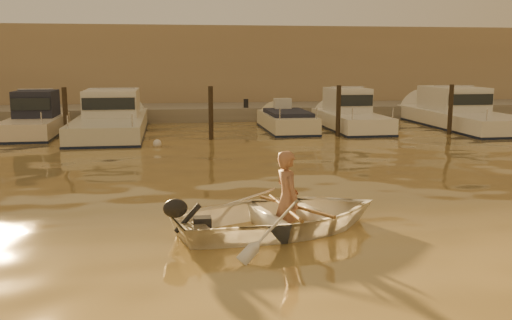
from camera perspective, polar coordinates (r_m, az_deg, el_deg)
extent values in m
plane|color=olive|center=(8.51, 4.21, -10.72)|extent=(160.00, 160.00, 0.00)
imported|color=white|center=(10.17, 2.62, -5.55)|extent=(4.40, 3.60, 0.80)
imported|color=#9E6A4F|center=(10.14, 3.14, -3.92)|extent=(0.55, 0.71, 1.74)
cylinder|color=brown|center=(10.24, 3.90, -4.64)|extent=(0.97, 1.92, 0.13)
cylinder|color=brown|center=(10.15, 2.88, -4.75)|extent=(0.20, 2.10, 0.13)
cylinder|color=#2D2319|center=(21.95, -18.50, 4.04)|extent=(0.18, 0.18, 2.20)
cylinder|color=#2D2319|center=(21.71, -4.54, 4.46)|extent=(0.18, 0.18, 2.20)
cylinder|color=#2D2319|center=(22.64, 8.23, 4.62)|extent=(0.18, 0.18, 2.20)
cylinder|color=#2D2319|center=(24.43, 18.86, 4.58)|extent=(0.18, 0.18, 2.20)
sphere|color=orange|center=(22.14, -20.72, 1.86)|extent=(0.30, 0.30, 0.30)
sphere|color=silver|center=(20.16, -9.85, 1.62)|extent=(0.30, 0.30, 0.30)
sphere|color=#EA541B|center=(22.54, 2.60, 2.64)|extent=(0.30, 0.30, 0.30)
sphere|color=silver|center=(23.31, 13.34, 2.63)|extent=(0.30, 0.30, 0.30)
cube|color=gray|center=(29.44, -5.28, 4.46)|extent=(52.00, 4.00, 1.00)
cube|color=#9E8466|center=(34.79, -5.93, 9.03)|extent=(46.00, 7.00, 4.80)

